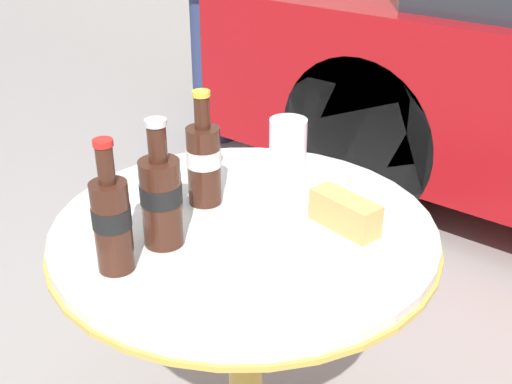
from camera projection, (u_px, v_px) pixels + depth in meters
bistro_table at (245, 302)px, 1.26m from camera, size 0.72×0.72×0.69m
cola_bottle_left at (204, 160)px, 1.21m from camera, size 0.07×0.07×0.22m
cola_bottle_right at (161, 197)px, 1.08m from camera, size 0.07×0.07×0.23m
cola_bottle_center at (112, 220)px, 1.01m from camera, size 0.06×0.06×0.23m
drinking_glass at (288, 150)px, 1.34m from camera, size 0.08×0.08×0.12m
lunch_plate_near at (343, 226)px, 1.13m from camera, size 0.23×0.23×0.07m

